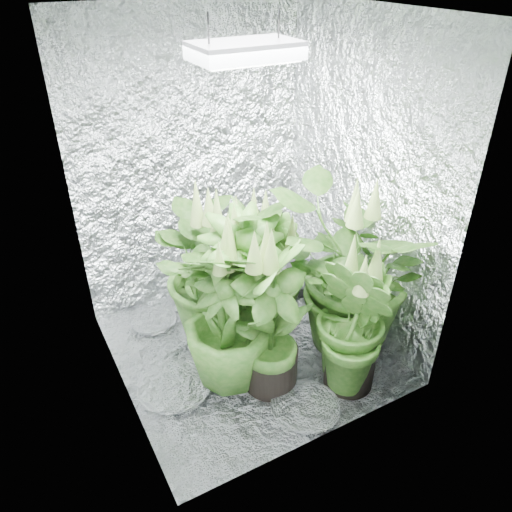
{
  "coord_description": "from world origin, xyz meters",
  "views": [
    {
      "loc": [
        -1.14,
        -2.19,
        2.23
      ],
      "look_at": [
        0.06,
        0.0,
        0.69
      ],
      "focal_mm": 35.0,
      "sensor_mm": 36.0,
      "label": 1
    }
  ],
  "objects": [
    {
      "name": "plant_e",
      "position": [
        0.59,
        -0.28,
        0.57
      ],
      "size": [
        1.2,
        1.2,
        1.19
      ],
      "rotation": [
        0.0,
        0.0,
        3.41
      ],
      "color": "black",
      "rests_on": "ground"
    },
    {
      "name": "walls",
      "position": [
        0.0,
        0.0,
        1.0
      ],
      "size": [
        1.62,
        1.62,
        2.0
      ],
      "color": "silver",
      "rests_on": "ground"
    },
    {
      "name": "ground",
      "position": [
        0.0,
        0.0,
        0.0
      ],
      "size": [
        1.6,
        1.6,
        0.0
      ],
      "primitive_type": "plane",
      "color": "silver",
      "rests_on": "ground"
    },
    {
      "name": "plant_a",
      "position": [
        -0.09,
        0.26,
        0.51
      ],
      "size": [
        1.04,
        1.04,
        1.09
      ],
      "rotation": [
        0.0,
        0.0,
        0.2
      ],
      "color": "black",
      "rests_on": "ground"
    },
    {
      "name": "circulation_fan",
      "position": [
        0.61,
        0.36,
        0.14
      ],
      "size": [
        0.16,
        0.29,
        0.34
      ],
      "rotation": [
        0.0,
        0.0,
        -0.2
      ],
      "color": "black",
      "rests_on": "ground"
    },
    {
      "name": "plant_f",
      "position": [
        -0.03,
        -0.33,
        0.49
      ],
      "size": [
        0.72,
        0.72,
        1.09
      ],
      "rotation": [
        0.0,
        0.0,
        3.8
      ],
      "color": "black",
      "rests_on": "ground"
    },
    {
      "name": "plant_c",
      "position": [
        0.23,
        0.13,
        0.4
      ],
      "size": [
        0.46,
        0.46,
        0.89
      ],
      "rotation": [
        0.0,
        0.0,
        1.61
      ],
      "color": "black",
      "rests_on": "ground"
    },
    {
      "name": "plant_label",
      "position": [
        0.45,
        -0.58,
        0.3
      ],
      "size": [
        0.05,
        0.04,
        0.07
      ],
      "primitive_type": "cube",
      "rotation": [
        -0.21,
        0.0,
        0.72
      ],
      "color": "white",
      "rests_on": "plant_g"
    },
    {
      "name": "plant_b",
      "position": [
        0.23,
        0.37,
        0.42
      ],
      "size": [
        0.63,
        0.63,
        0.94
      ],
      "rotation": [
        0.0,
        0.0,
        0.83
      ],
      "color": "black",
      "rests_on": "ground"
    },
    {
      "name": "plant_g",
      "position": [
        0.38,
        -0.55,
        0.45
      ],
      "size": [
        0.57,
        0.57,
        0.99
      ],
      "rotation": [
        0.0,
        0.0,
        4.55
      ],
      "color": "black",
      "rests_on": "ground"
    },
    {
      "name": "ceiling",
      "position": [
        0.0,
        0.0,
        2.0
      ],
      "size": [
        1.6,
        1.6,
        0.01
      ],
      "primitive_type": "cube",
      "color": "silver",
      "rests_on": "walls"
    },
    {
      "name": "plant_d",
      "position": [
        -0.22,
        -0.18,
        0.46
      ],
      "size": [
        0.71,
        0.71,
        1.0
      ],
      "rotation": [
        0.0,
        0.0,
        2.57
      ],
      "color": "black",
      "rests_on": "ground"
    },
    {
      "name": "grow_lamp",
      "position": [
        0.0,
        0.0,
        1.83
      ],
      "size": [
        0.5,
        0.3,
        0.22
      ],
      "color": "gray",
      "rests_on": "ceiling"
    },
    {
      "name": "plant_h",
      "position": [
        -0.05,
        -0.01,
        0.48
      ],
      "size": [
        0.66,
        0.66,
        1.05
      ],
      "rotation": [
        0.0,
        0.0,
        6.0
      ],
      "color": "black",
      "rests_on": "ground"
    }
  ]
}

